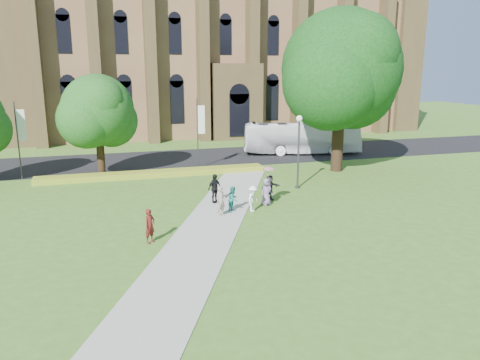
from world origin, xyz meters
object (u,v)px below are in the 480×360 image
object	(u,v)px
large_tree	(341,69)
tour_coach	(302,138)
pedestrian_0	(150,226)
streetlamp	(299,143)

from	to	relation	value
large_tree	tour_coach	size ratio (longest dim) A/B	1.13
large_tree	pedestrian_0	world-z (taller)	large_tree
streetlamp	tour_coach	xyz separation A→B (m)	(5.95, 12.75, -1.65)
large_tree	tour_coach	bearing A→B (deg)	86.89
streetlamp	large_tree	distance (m)	8.73
pedestrian_0	large_tree	bearing A→B (deg)	-4.26
tour_coach	pedestrian_0	bearing A→B (deg)	154.84
streetlamp	pedestrian_0	bearing A→B (deg)	-144.76
large_tree	pedestrian_0	size ratio (longest dim) A/B	7.72
large_tree	pedestrian_0	xyz separation A→B (m)	(-16.85, -12.52, -7.47)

